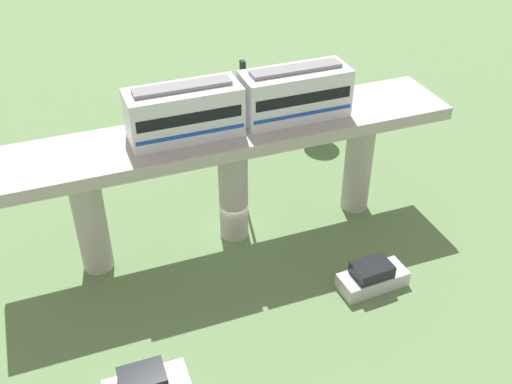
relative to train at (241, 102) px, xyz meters
name	(u,v)px	position (x,y,z in m)	size (l,w,h in m)	color
ground_plane	(234,234)	(0.00, 0.62, -9.76)	(120.00, 120.00, 0.00)	#5B7A4C
viaduct	(232,157)	(0.00, 0.62, -3.61)	(5.20, 28.00, 8.23)	#A8A59E
train	(241,102)	(0.00, 0.00, 0.00)	(2.64, 13.55, 3.24)	silver
parked_car_silver	(372,277)	(-7.76, -5.54, -9.02)	(2.02, 4.29, 1.76)	#B2B5BA
tree_near_viaduct	(262,90)	(13.19, -6.46, -6.21)	(2.55, 2.55, 4.88)	brown
tree_mid_lot	(319,108)	(9.48, -10.05, -6.76)	(2.92, 2.92, 4.49)	brown
tree_far_corner	(185,99)	(14.45, -0.07, -6.52)	(3.33, 3.33, 4.92)	brown
signal_post	(243,129)	(3.40, -1.33, -3.82)	(0.44, 0.28, 10.83)	#4C4C51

